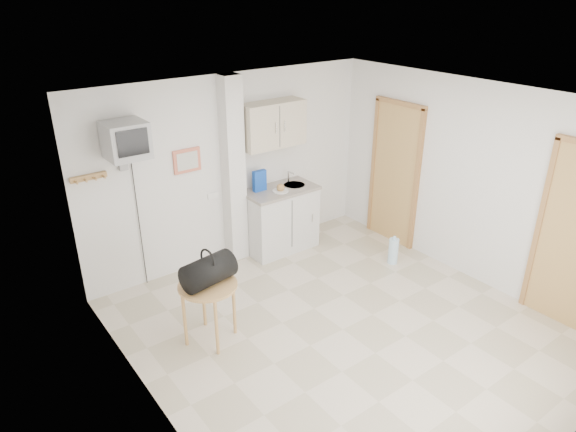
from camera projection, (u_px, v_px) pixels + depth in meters
ground at (343, 329)px, 5.69m from camera, size 4.50×4.50×0.00m
room_envelope at (361, 194)px, 5.24m from camera, size 4.24×4.54×2.55m
kitchenette at (278, 196)px, 7.12m from camera, size 1.03×0.58×2.10m
crt_television at (126, 141)px, 5.56m from camera, size 0.44×0.45×2.15m
round_table at (208, 292)px, 5.30m from camera, size 0.62×0.62×0.69m
duffel_bag at (208, 271)px, 5.20m from camera, size 0.58×0.38×0.40m
water_bottle at (393, 251)px, 6.97m from camera, size 0.13×0.13×0.40m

